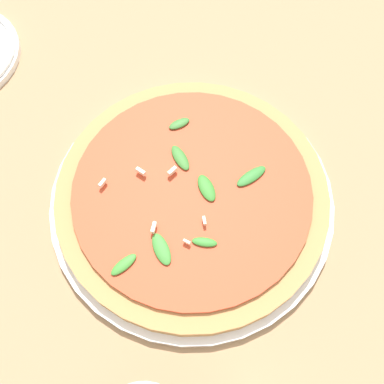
{
  "coord_description": "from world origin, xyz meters",
  "views": [
    {
      "loc": [
        -0.07,
        -0.24,
        0.53
      ],
      "look_at": [
        0.0,
        -0.01,
        0.03
      ],
      "focal_mm": 42.0,
      "sensor_mm": 36.0,
      "label": 1
    }
  ],
  "objects": [
    {
      "name": "pizza_arugula_main",
      "position": [
        0.0,
        -0.01,
        0.02
      ],
      "size": [
        0.36,
        0.36,
        0.05
      ],
      "color": "white",
      "rests_on": "ground_plane"
    },
    {
      "name": "ground_plane",
      "position": [
        0.0,
        0.0,
        0.0
      ],
      "size": [
        6.0,
        6.0,
        0.0
      ],
      "primitive_type": "plane",
      "color": "#9E7A56"
    }
  ]
}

